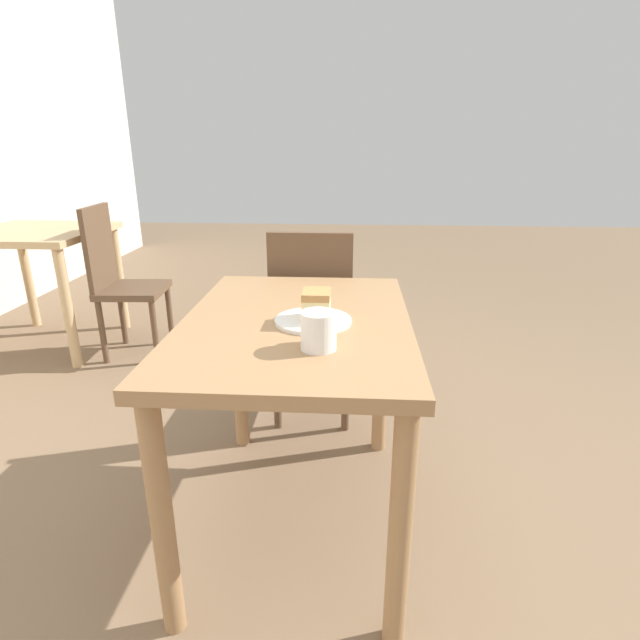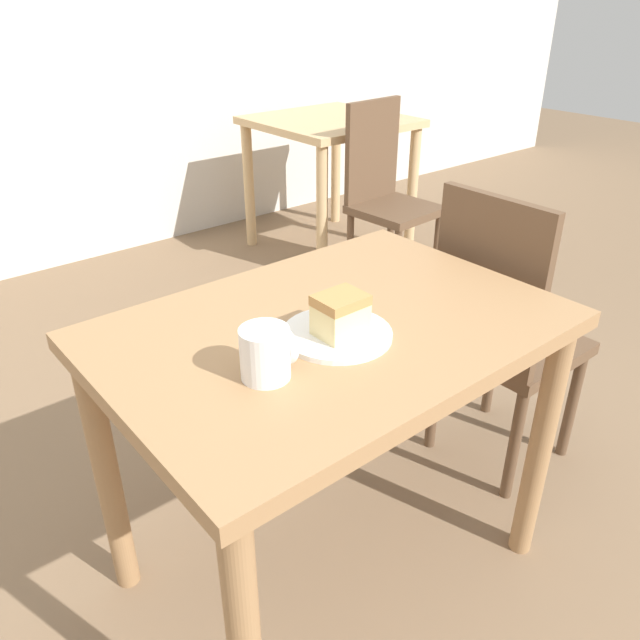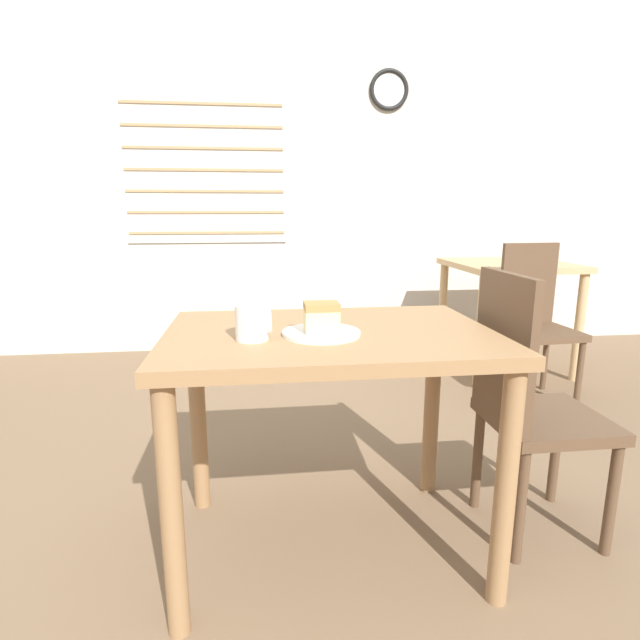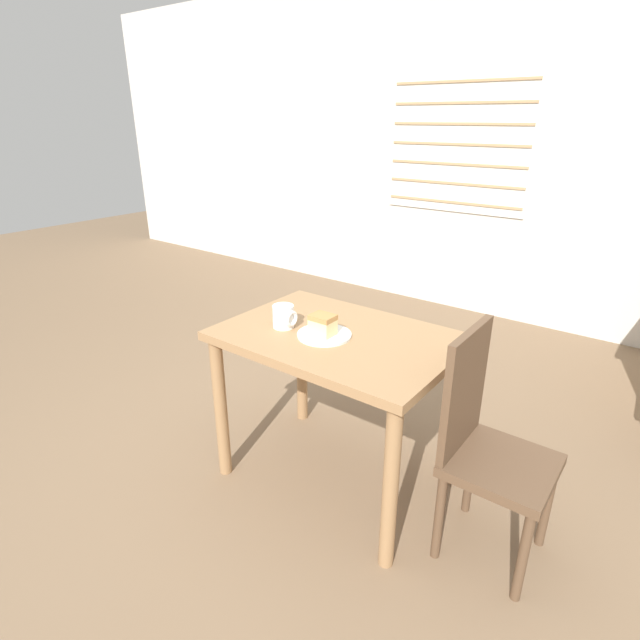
{
  "view_description": "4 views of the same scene",
  "coord_description": "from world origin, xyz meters",
  "px_view_note": "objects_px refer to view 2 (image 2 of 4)",
  "views": [
    {
      "loc": [
        -1.33,
        0.26,
        1.28
      ],
      "look_at": [
        0.08,
        0.35,
        0.78
      ],
      "focal_mm": 28.0,
      "sensor_mm": 36.0,
      "label": 1
    },
    {
      "loc": [
        -0.66,
        -0.48,
        1.41
      ],
      "look_at": [
        0.08,
        0.41,
        0.79
      ],
      "focal_mm": 35.0,
      "sensor_mm": 36.0,
      "label": 2
    },
    {
      "loc": [
        -0.09,
        -1.06,
        1.13
      ],
      "look_at": [
        0.09,
        0.35,
        0.81
      ],
      "focal_mm": 28.0,
      "sensor_mm": 36.0,
      "label": 3
    },
    {
      "loc": [
        1.26,
        -1.2,
        1.63
      ],
      "look_at": [
        0.1,
        0.34,
        0.84
      ],
      "focal_mm": 28.0,
      "sensor_mm": 36.0,
      "label": 4
    }
  ],
  "objects_px": {
    "chair_near_window": "(501,331)",
    "dining_table_far": "(330,143)",
    "dining_table_near": "(332,368)",
    "plate": "(337,334)",
    "chair_far_corner": "(386,193)",
    "cake_slice": "(340,315)",
    "coffee_mug": "(267,353)"
  },
  "relations": [
    {
      "from": "chair_near_window",
      "to": "dining_table_far",
      "type": "bearing_deg",
      "value": -25.26
    },
    {
      "from": "dining_table_near",
      "to": "plate",
      "type": "relative_size",
      "value": 4.31
    },
    {
      "from": "chair_far_corner",
      "to": "cake_slice",
      "type": "xyz_separation_m",
      "value": [
        -1.46,
        -1.31,
        0.33
      ]
    },
    {
      "from": "chair_far_corner",
      "to": "plate",
      "type": "bearing_deg",
      "value": -141.78
    },
    {
      "from": "chair_far_corner",
      "to": "cake_slice",
      "type": "distance_m",
      "value": 1.99
    },
    {
      "from": "dining_table_far",
      "to": "coffee_mug",
      "type": "distance_m",
      "value": 2.6
    },
    {
      "from": "chair_near_window",
      "to": "coffee_mug",
      "type": "xyz_separation_m",
      "value": [
        -0.92,
        -0.09,
        0.32
      ]
    },
    {
      "from": "plate",
      "to": "cake_slice",
      "type": "height_order",
      "value": "cake_slice"
    },
    {
      "from": "dining_table_near",
      "to": "plate",
      "type": "height_order",
      "value": "plate"
    },
    {
      "from": "chair_near_window",
      "to": "coffee_mug",
      "type": "bearing_deg",
      "value": 95.62
    },
    {
      "from": "dining_table_far",
      "to": "plate",
      "type": "distance_m",
      "value": 2.44
    },
    {
      "from": "dining_table_far",
      "to": "chair_near_window",
      "type": "height_order",
      "value": "chair_near_window"
    },
    {
      "from": "plate",
      "to": "dining_table_far",
      "type": "bearing_deg",
      "value": 49.96
    },
    {
      "from": "coffee_mug",
      "to": "dining_table_far",
      "type": "bearing_deg",
      "value": 47.01
    },
    {
      "from": "coffee_mug",
      "to": "plate",
      "type": "bearing_deg",
      "value": 8.61
    },
    {
      "from": "chair_near_window",
      "to": "coffee_mug",
      "type": "relative_size",
      "value": 9.01
    },
    {
      "from": "dining_table_near",
      "to": "chair_near_window",
      "type": "xyz_separation_m",
      "value": [
        0.68,
        0.0,
        -0.15
      ]
    },
    {
      "from": "chair_near_window",
      "to": "cake_slice",
      "type": "distance_m",
      "value": 0.79
    },
    {
      "from": "chair_far_corner",
      "to": "cake_slice",
      "type": "height_order",
      "value": "chair_far_corner"
    },
    {
      "from": "chair_near_window",
      "to": "chair_far_corner",
      "type": "distance_m",
      "value": 1.44
    },
    {
      "from": "dining_table_near",
      "to": "cake_slice",
      "type": "relative_size",
      "value": 9.96
    },
    {
      "from": "chair_near_window",
      "to": "cake_slice",
      "type": "height_order",
      "value": "chair_near_window"
    },
    {
      "from": "plate",
      "to": "coffee_mug",
      "type": "bearing_deg",
      "value": -171.39
    },
    {
      "from": "cake_slice",
      "to": "dining_table_far",
      "type": "bearing_deg",
      "value": 50.1
    },
    {
      "from": "dining_table_far",
      "to": "coffee_mug",
      "type": "height_order",
      "value": "coffee_mug"
    },
    {
      "from": "dining_table_far",
      "to": "chair_far_corner",
      "type": "height_order",
      "value": "chair_far_corner"
    },
    {
      "from": "dining_table_near",
      "to": "cake_slice",
      "type": "xyz_separation_m",
      "value": [
        -0.03,
        -0.07,
        0.18
      ]
    },
    {
      "from": "chair_far_corner",
      "to": "dining_table_near",
      "type": "bearing_deg",
      "value": -142.34
    },
    {
      "from": "chair_far_corner",
      "to": "coffee_mug",
      "type": "relative_size",
      "value": 9.01
    },
    {
      "from": "chair_near_window",
      "to": "coffee_mug",
      "type": "height_order",
      "value": "chair_near_window"
    },
    {
      "from": "dining_table_near",
      "to": "coffee_mug",
      "type": "relative_size",
      "value": 9.78
    },
    {
      "from": "coffee_mug",
      "to": "cake_slice",
      "type": "bearing_deg",
      "value": 5.7
    }
  ]
}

